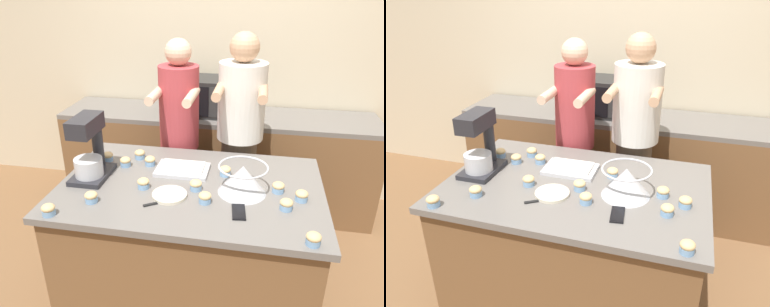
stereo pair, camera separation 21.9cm
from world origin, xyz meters
The scene contains 27 objects.
ground_plane centered at (0.00, 0.00, 0.00)m, with size 16.00×16.00×0.00m, color brown.
back_wall centered at (0.00, 1.62, 1.35)m, with size 10.00×0.06×2.70m.
island_counter centered at (0.00, 0.00, 0.44)m, with size 1.55×1.01×0.88m.
back_counter centered at (0.00, 1.27, 0.45)m, with size 2.80×0.60×0.90m.
person_left centered at (-0.22, 0.68, 0.87)m, with size 0.32×0.49×1.63m.
person_right centered at (0.24, 0.68, 0.89)m, with size 0.35×0.51×1.68m.
stand_mixer centered at (-0.61, -0.02, 1.05)m, with size 0.20×0.30×0.39m.
mixing_bowl centered at (0.31, -0.03, 0.97)m, with size 0.28×0.28×0.17m.
baking_tray centered at (-0.08, 0.15, 0.90)m, with size 0.33×0.22×0.04m.
microwave_oven centered at (-0.18, 1.27, 1.06)m, with size 0.49×0.38×0.32m.
cell_phone centered at (0.30, -0.25, 0.89)m, with size 0.09×0.15×0.01m.
small_plate centered at (-0.09, -0.16, 0.89)m, with size 0.20×0.20×0.02m.
knife centered at (-0.12, -0.23, 0.88)m, with size 0.19×0.13×0.01m.
cupcake_0 centered at (-0.26, -0.09, 0.91)m, with size 0.07×0.07×0.06m.
cupcake_1 centered at (-0.61, 0.22, 0.91)m, with size 0.07×0.07×0.06m.
cupcake_2 centered at (0.04, -0.06, 0.91)m, with size 0.07×0.07×0.06m.
cupcake_3 centered at (-0.50, -0.29, 0.91)m, with size 0.07×0.07×0.06m.
cupcake_4 centered at (-0.46, 0.16, 0.91)m, with size 0.07×0.07×0.06m.
cupcake_5 centered at (0.12, -0.18, 0.91)m, with size 0.07×0.07×0.06m.
cupcake_6 centered at (-0.41, 0.29, 0.91)m, with size 0.07×0.07×0.06m.
cupcake_7 centered at (-0.66, -0.45, 0.91)m, with size 0.07×0.07×0.06m.
cupcake_8 centered at (0.51, 0.01, 0.91)m, with size 0.07×0.07×0.06m.
cupcake_9 centered at (0.63, -0.07, 0.91)m, with size 0.07×0.07×0.06m.
cupcake_10 centered at (0.19, 0.15, 0.91)m, with size 0.07×0.07×0.06m.
cupcake_11 centered at (0.66, -0.45, 0.91)m, with size 0.07×0.07×0.06m.
cupcake_12 centered at (0.55, -0.17, 0.91)m, with size 0.07×0.07×0.06m.
cupcake_13 centered at (-0.31, 0.20, 0.91)m, with size 0.07×0.07×0.06m.
Camera 2 is at (0.58, -1.86, 1.98)m, focal length 35.00 mm.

